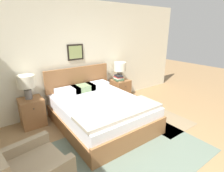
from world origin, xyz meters
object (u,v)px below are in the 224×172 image
object	(u,v)px
bed	(100,111)
nightstand_near_window	(32,112)
table_lamp_near_window	(26,83)
table_lamp_by_door	(120,68)
nightstand_by_door	(120,90)

from	to	relation	value
bed	nightstand_near_window	xyz separation A→B (m)	(-1.18, 0.79, -0.00)
table_lamp_near_window	table_lamp_by_door	bearing A→B (deg)	0.00
bed	nightstand_by_door	distance (m)	1.42
table_lamp_by_door	table_lamp_near_window	bearing A→B (deg)	180.00
bed	table_lamp_near_window	xyz separation A→B (m)	(-1.20, 0.82, 0.63)
nightstand_by_door	nightstand_near_window	bearing A→B (deg)	180.00
nightstand_by_door	table_lamp_near_window	xyz separation A→B (m)	(-2.37, 0.03, 0.63)
bed	table_lamp_near_window	world-z (taller)	table_lamp_near_window
bed	table_lamp_near_window	distance (m)	1.58
bed	table_lamp_by_door	size ratio (longest dim) A/B	4.19
table_lamp_near_window	nightstand_by_door	bearing A→B (deg)	-0.69
bed	table_lamp_by_door	bearing A→B (deg)	34.88
nightstand_by_door	table_lamp_near_window	size ratio (longest dim) A/B	1.19
nightstand_near_window	table_lamp_near_window	distance (m)	0.64
nightstand_near_window	table_lamp_by_door	distance (m)	2.44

